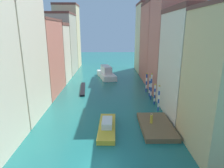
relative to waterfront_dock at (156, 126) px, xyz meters
name	(u,v)px	position (x,y,z in m)	size (l,w,h in m)	color
ground_plane	(105,91)	(-7.22, 16.59, -0.30)	(154.00, 154.00, 0.00)	#1E6B66
building_left_1	(10,54)	(-20.71, 4.66, 9.33)	(7.87, 9.96, 19.24)	beige
building_left_2	(38,57)	(-20.71, 15.69, 7.25)	(7.87, 11.92, 15.08)	#C6705B
building_left_3	(52,53)	(-20.71, 25.84, 7.03)	(7.87, 7.82, 14.63)	beige
building_left_4	(61,44)	(-20.71, 35.84, 8.53)	(7.87, 11.36, 17.65)	#BCB299
building_left_5	(68,37)	(-20.71, 45.81, 10.31)	(7.87, 7.83, 21.20)	beige
building_right_1	(193,63)	(6.28, 5.08, 7.79)	(7.87, 11.23, 16.15)	beige
building_right_2	(172,45)	(6.28, 15.79, 9.73)	(7.87, 9.93, 20.05)	#C6705B
building_right_3	(158,42)	(6.28, 26.90, 9.51)	(7.87, 12.13, 19.60)	#C6705B
building_right_4	(149,38)	(6.28, 38.58, 10.09)	(7.87, 10.97, 20.76)	beige
waterfront_dock	(156,126)	(0.00, 0.00, 0.00)	(4.24, 7.65, 0.60)	brown
person_on_dock	(151,119)	(-0.63, 0.31, 0.96)	(0.36, 0.36, 1.42)	gold
mooring_pole_0	(159,98)	(1.67, 5.83, 1.96)	(0.29, 0.29, 4.43)	#1E479E
mooring_pole_1	(155,94)	(1.70, 8.82, 1.67)	(0.30, 0.30, 3.85)	#1E479E
mooring_pole_2	(151,86)	(1.57, 11.35, 2.34)	(0.31, 0.31, 5.19)	#1E479E
mooring_pole_3	(150,86)	(1.72, 13.41, 1.81)	(0.32, 0.32, 4.13)	#1E479E
mooring_pole_4	(146,82)	(1.57, 16.16, 1.88)	(0.36, 0.36, 4.25)	#1E479E
vaporetto_white	(106,73)	(-7.20, 29.23, 0.91)	(5.72, 10.30, 3.33)	white
gondola_black	(83,89)	(-12.29, 17.92, -0.10)	(1.92, 9.60, 0.40)	black
motorboat_0	(107,126)	(-6.70, -0.33, 0.16)	(2.43, 7.67, 1.43)	gold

